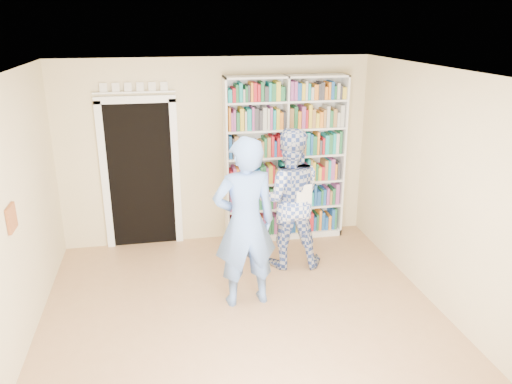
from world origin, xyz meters
TOP-DOWN VIEW (x-y plane):
  - floor at (0.00, 0.00)m, footprint 5.00×5.00m
  - ceiling at (0.00, 0.00)m, footprint 5.00×5.00m
  - wall_back at (0.00, 2.50)m, footprint 4.50×0.00m
  - wall_left at (-2.25, 0.00)m, footprint 0.00×5.00m
  - wall_right at (2.25, 0.00)m, footprint 0.00×5.00m
  - bookshelf at (0.99, 2.34)m, footprint 1.78×0.33m
  - doorway at (-1.10, 2.48)m, footprint 1.10×0.08m
  - wall_art at (-2.23, 0.20)m, footprint 0.03×0.25m
  - man_blue at (0.08, 0.58)m, footprint 0.77×0.55m
  - man_plaid at (0.81, 1.43)m, footprint 1.02×0.85m
  - paper_sheet at (0.95, 1.18)m, footprint 0.22×0.06m

SIDE VIEW (x-z plane):
  - floor at x=0.00m, z-range 0.00..0.00m
  - man_plaid at x=0.81m, z-range 0.00..1.89m
  - man_blue at x=0.08m, z-range 0.00..2.01m
  - paper_sheet at x=0.95m, z-range 0.90..1.21m
  - doorway at x=-1.10m, z-range -0.04..2.39m
  - bookshelf at x=0.99m, z-range 0.01..2.46m
  - wall_back at x=0.00m, z-range -0.90..3.60m
  - wall_left at x=-2.25m, z-range -1.15..3.85m
  - wall_right at x=2.25m, z-range -1.15..3.85m
  - wall_art at x=-2.23m, z-range 1.27..1.52m
  - ceiling at x=0.00m, z-range 2.70..2.70m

